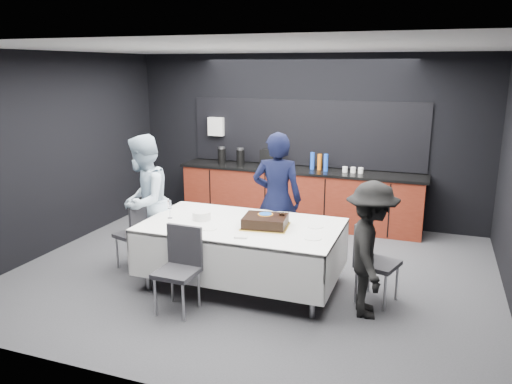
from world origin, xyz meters
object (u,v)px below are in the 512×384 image
champagne_flute (170,206)px  person_center (277,200)px  person_right (370,250)px  chair_right (372,255)px  chair_left (138,230)px  chair_near (180,263)px  cake_assembly (265,221)px  party_table (242,235)px  person_left (144,202)px  plate_stack (202,215)px

champagne_flute → person_center: bearing=38.9°
champagne_flute → person_right: 2.46m
chair_right → person_right: bearing=-86.1°
champagne_flute → chair_left: bearing=169.2°
chair_right → chair_near: size_ratio=1.00×
champagne_flute → chair_left: 0.68m
chair_near → person_center: bearing=69.6°
cake_assembly → person_right: bearing=-9.6°
party_table → champagne_flute: size_ratio=10.36×
chair_left → person_center: size_ratio=0.52×
party_table → person_right: size_ratio=1.59×
person_left → person_right: 2.99m
plate_stack → chair_right: chair_right is taller
cake_assembly → champagne_flute: (-1.21, -0.08, 0.09)m
plate_stack → chair_right: size_ratio=0.24×
party_table → plate_stack: 0.55m
person_center → cake_assembly: bearing=89.6°
chair_left → chair_near: (1.04, -0.80, 0.00)m
plate_stack → champagne_flute: (-0.39, -0.09, 0.11)m
plate_stack → chair_left: size_ratio=0.24×
party_table → chair_right: (1.51, 0.14, -0.11)m
plate_stack → champagne_flute: bearing=-167.3°
party_table → chair_left: chair_left is taller
person_center → champagne_flute: bearing=30.4°
cake_assembly → chair_right: cake_assembly is taller
chair_right → champagne_flute: bearing=-174.5°
plate_stack → champagne_flute: champagne_flute is taller
person_center → chair_left: bearing=17.1°
person_center → person_right: person_center is taller
party_table → chair_left: (-1.45, 0.01, -0.11)m
chair_left → person_center: person_center is taller
champagne_flute → person_right: person_right is taller
champagne_flute → chair_right: 2.47m
party_table → chair_left: 1.45m
champagne_flute → person_center: size_ratio=0.13×
plate_stack → person_center: size_ratio=0.13×
plate_stack → person_left: bearing=170.8°
chair_right → person_left: (-2.94, -0.00, 0.34)m
chair_near → person_right: person_right is taller
party_table → person_center: person_center is taller
plate_stack → person_right: 2.07m
chair_right → chair_near: bearing=-154.1°
cake_assembly → person_center: 0.81m
cake_assembly → chair_right: 1.26m
party_table → chair_right: 1.52m
chair_near → person_left: (-1.02, 0.93, 0.34)m
plate_stack → person_right: person_right is taller
person_right → chair_right: bearing=-7.6°
cake_assembly → chair_left: 1.78m
champagne_flute → chair_near: (0.51, -0.70, -0.40)m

